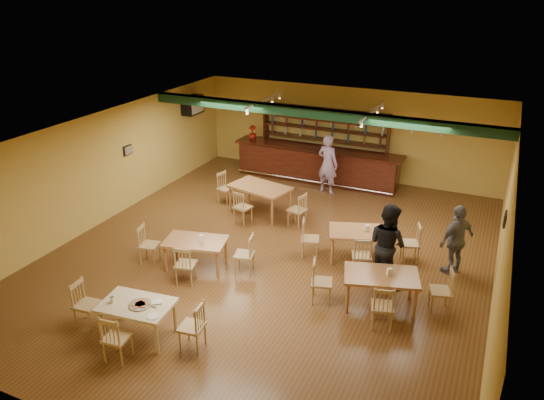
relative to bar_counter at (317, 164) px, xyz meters
The scene contains 23 objects.
floor 5.23m from the bar_counter, 81.84° to the right, with size 12.00×12.00×0.00m, color brown.
ceiling_beam 3.37m from the bar_counter, 72.55° to the right, with size 10.00×0.30×0.25m, color #11331B.
track_rail_left 3.14m from the bar_counter, 121.24° to the right, with size 0.05×2.50×0.05m, color silver.
track_rail_right 3.64m from the bar_counter, 39.29° to the right, with size 0.05×2.50×0.05m, color silver.
ac_unit 4.54m from the bar_counter, 166.83° to the right, with size 0.34×0.70×0.48m, color silver.
picture_left 6.03m from the bar_counter, 135.56° to the right, with size 0.04×0.34×0.28m, color black.
picture_right 7.45m from the bar_counter, 39.16° to the right, with size 0.04×0.34×0.28m, color black.
bar_counter is the anchor object (origin of this frame).
back_bar_hutch 0.85m from the bar_counter, 90.00° to the left, with size 4.33×0.40×2.28m, color black.
poinsettia 2.48m from the bar_counter, behind, with size 0.27×0.27×0.48m, color maroon.
dining_table_a 3.18m from the bar_counter, 100.24° to the right, with size 1.66×1.00×0.83m, color #B06A3E.
dining_table_b 5.23m from the bar_counter, 58.67° to the right, with size 1.46×0.87×0.73m, color #B06A3E.
dining_table_c 6.47m from the bar_counter, 95.32° to the right, with size 1.39×0.84×0.70m, color #B06A3E.
dining_table_d 7.19m from the bar_counter, 59.63° to the right, with size 1.47×0.88×0.74m, color #B06A3E.
near_table 9.05m from the bar_counter, 91.43° to the right, with size 1.32×0.85×0.71m, color beige.
pizza_tray 9.04m from the bar_counter, 90.83° to the right, with size 0.40×0.40×0.01m, color silver.
parmesan_shaker 9.21m from the bar_counter, 94.05° to the right, with size 0.07×0.07×0.11m, color #EAE5C6.
napkin_stack 8.85m from the bar_counter, 89.33° to the right, with size 0.20×0.15×0.03m, color white.
pizza_server 9.00m from the bar_counter, 89.94° to the right, with size 0.32×0.09×0.00m, color silver.
side_plate 9.24m from the bar_counter, 88.19° to the right, with size 0.22×0.22×0.01m, color white.
patron_bar 1.11m from the bar_counter, 52.06° to the right, with size 0.68×0.45×1.86m, color purple.
patron_right_a 6.34m from the bar_counter, 56.25° to the right, with size 0.91×0.71×1.87m, color black.
patron_right_b 6.41m from the bar_counter, 41.01° to the right, with size 0.97×0.40×1.66m, color slate.
Camera 1 is at (4.62, -10.12, 6.20)m, focal length 34.31 mm.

